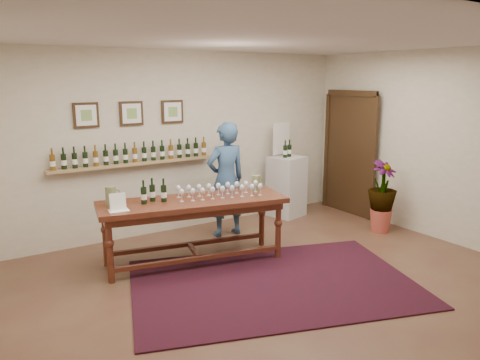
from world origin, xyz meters
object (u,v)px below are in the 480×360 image
potted_plant (382,196)px  person (226,180)px  tasting_table (193,209)px  display_pedestal (286,186)px

potted_plant → person: size_ratio=0.56×
person → tasting_table: bearing=39.5°
potted_plant → person: (-2.13, 1.19, 0.30)m
tasting_table → person: 1.19m
tasting_table → display_pedestal: bearing=35.6°
display_pedestal → potted_plant: size_ratio=1.07×
potted_plant → display_pedestal: bearing=114.3°
display_pedestal → person: 1.52m
potted_plant → tasting_table: bearing=171.2°
display_pedestal → potted_plant: bearing=-65.7°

